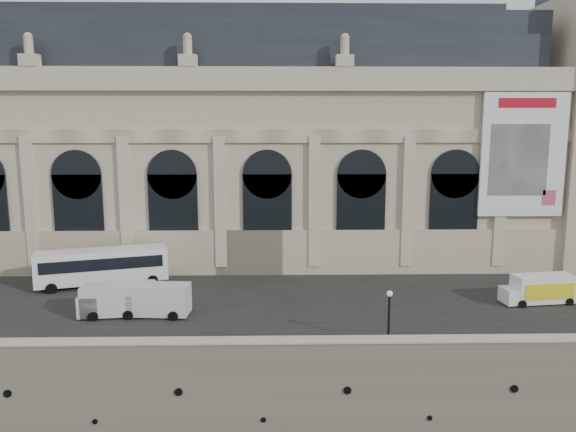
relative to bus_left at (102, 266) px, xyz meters
name	(u,v)px	position (x,y,z in m)	size (l,w,h in m)	color
quay	(300,270)	(20.65, 16.87, -5.12)	(160.00, 70.00, 6.00)	#7A715D
street	(309,297)	(20.65, -4.13, -2.09)	(160.00, 24.00, 0.06)	#2D2D2D
parapet	(319,347)	(20.65, -17.53, -1.50)	(160.00, 1.40, 1.21)	#7A715D
museum	(252,145)	(14.68, 12.73, 11.61)	(69.00, 18.70, 29.10)	#C5B598
bus_left	(102,266)	(0.00, 0.00, 0.00)	(13.02, 6.18, 3.78)	white
van_b	(114,300)	(3.68, -9.00, -0.69)	(6.51, 3.13, 2.80)	silver
van_c	(150,300)	(6.73, -9.01, -0.70)	(6.38, 2.95, 2.77)	silver
box_truck	(539,289)	(41.66, -6.38, -0.78)	(6.81, 3.01, 2.66)	white
lamp_right	(389,319)	(25.88, -16.15, 0.04)	(0.44, 0.44, 4.33)	black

